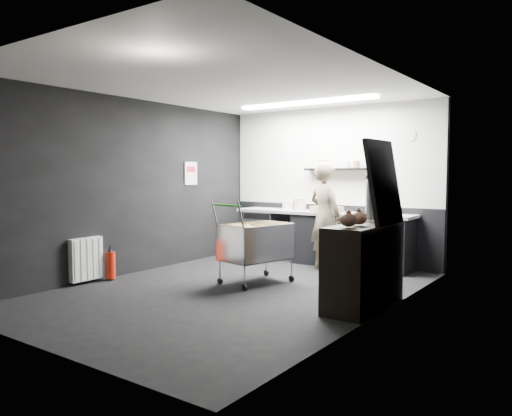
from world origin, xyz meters
The scene contains 22 objects.
floor centered at (0.00, 0.00, 0.00)m, with size 5.50×5.50×0.00m, color black.
ceiling centered at (0.00, 0.00, 2.70)m, with size 5.50×5.50×0.00m, color white.
wall_back centered at (0.00, 2.75, 1.35)m, with size 5.50×5.50×0.00m, color black.
wall_front centered at (0.00, -2.75, 1.35)m, with size 5.50×5.50×0.00m, color black.
wall_left centered at (-2.00, 0.00, 1.35)m, with size 5.50×5.50×0.00m, color black.
wall_right centered at (2.00, 0.00, 1.35)m, with size 5.50×5.50×0.00m, color black.
kitchen_wall_panel centered at (0.00, 2.73, 1.85)m, with size 3.95×0.02×1.70m, color silver.
dado_panel centered at (0.00, 2.73, 0.50)m, with size 3.95×0.02×1.00m, color black.
floating_shelf centered at (0.20, 2.62, 1.62)m, with size 1.20×0.22×0.04m, color black.
wall_clock centered at (1.40, 2.72, 2.15)m, with size 0.20×0.20×0.03m, color white.
poster centered at (-1.98, 1.30, 1.55)m, with size 0.02×0.30×0.40m, color silver.
poster_red_band centered at (-1.98, 1.30, 1.62)m, with size 0.01×0.22×0.10m, color red.
radiator centered at (-1.94, -0.90, 0.35)m, with size 0.10×0.50×0.60m, color white.
ceiling_strip centered at (0.00, 1.85, 2.67)m, with size 2.40×0.20×0.04m, color white.
prep_counter centered at (0.14, 2.42, 0.46)m, with size 3.20×0.61×0.90m.
person centered at (0.31, 1.97, 0.87)m, with size 0.63×0.42×1.73m, color #BFB297.
shopping_cart centered at (-0.02, 0.52, 0.54)m, with size 0.84×1.16×1.14m.
sideboard centered at (1.75, 0.24, 0.61)m, with size 0.55×1.29×1.93m.
fire_extinguisher centered at (-1.85, -0.56, 0.23)m, with size 0.15×0.15×0.48m.
cardboard_box centered at (0.13, 2.37, 0.95)m, with size 0.47×0.36×0.09m, color #957C4F.
pink_tub centered at (-0.43, 2.42, 1.01)m, with size 0.21×0.21×0.21m, color beige.
white_container centered at (-0.62, 2.37, 0.98)m, with size 0.18×0.14×0.16m, color white.
Camera 1 is at (4.03, -5.15, 1.55)m, focal length 35.00 mm.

